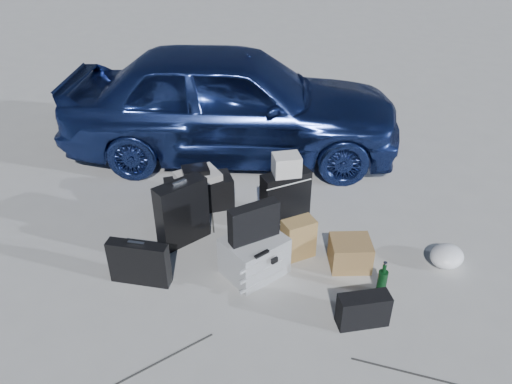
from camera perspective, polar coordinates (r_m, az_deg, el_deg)
ground at (r=4.21m, az=3.21°, el=-11.75°), size 60.00×60.00×0.00m
car at (r=6.01m, az=-2.73°, el=10.27°), size 4.26×2.86×1.35m
pelican_case at (r=4.30m, az=-0.22°, el=-7.29°), size 0.61×0.56×0.36m
laptop_bag at (r=4.11m, az=-0.25°, el=-3.48°), size 0.45×0.19×0.33m
briefcase at (r=4.31m, az=-13.20°, el=-7.90°), size 0.51×0.34×0.40m
suitcase_left at (r=4.64m, az=-8.44°, el=-2.34°), size 0.51×0.35×0.63m
suitcase_right at (r=4.84m, az=3.36°, el=-0.79°), size 0.49×0.24×0.57m
white_carton at (r=4.63m, az=3.51°, el=3.12°), size 0.27×0.22×0.20m
duffel_bag at (r=5.16m, az=-6.49°, el=-0.17°), size 0.68×0.29×0.34m
flat_box_white at (r=5.06m, az=-6.67°, el=1.81°), size 0.47×0.40×0.07m
flat_box_black at (r=5.04m, az=-6.94°, el=2.50°), size 0.27×0.19×0.06m
kraft_bag at (r=4.49m, az=4.87°, el=-5.30°), size 0.31×0.21×0.38m
cardboard_box at (r=4.48m, az=10.71°, el=-6.89°), size 0.42×0.39×0.26m
plastic_bag at (r=4.75m, az=20.97°, el=-6.86°), size 0.41×0.38×0.18m
messenger_bag at (r=3.98m, az=12.16°, el=-13.05°), size 0.41×0.19×0.28m
green_bottle at (r=4.24m, az=14.26°, el=-9.58°), size 0.09×0.09×0.32m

